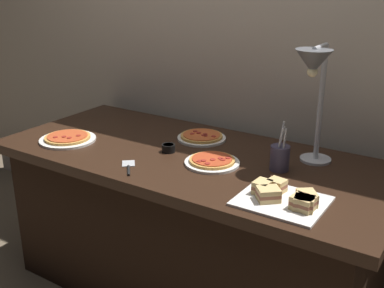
{
  "coord_description": "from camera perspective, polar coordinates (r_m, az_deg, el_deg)",
  "views": [
    {
      "loc": [
        1.15,
        -1.77,
        1.58
      ],
      "look_at": [
        0.0,
        0.0,
        0.81
      ],
      "focal_mm": 44.79,
      "sensor_mm": 36.0,
      "label": 1
    }
  ],
  "objects": [
    {
      "name": "ground_plane",
      "position": [
        2.64,
        -0.02,
        -16.76
      ],
      "size": [
        8.0,
        8.0,
        0.0
      ],
      "primitive_type": "plane",
      "color": "brown"
    },
    {
      "name": "pizza_plate_center",
      "position": [
        2.45,
        1.15,
        0.84
      ],
      "size": [
        0.25,
        0.25,
        0.03
      ],
      "color": "white",
      "rests_on": "buffet_table"
    },
    {
      "name": "utensil_holder",
      "position": [
        2.1,
        10.41,
        -1.57
      ],
      "size": [
        0.08,
        0.08,
        0.23
      ],
      "color": "#383347",
      "rests_on": "buffet_table"
    },
    {
      "name": "sandwich_platter",
      "position": [
        1.82,
        11.0,
        -6.3
      ],
      "size": [
        0.32,
        0.27,
        0.06
      ],
      "color": "white",
      "rests_on": "buffet_table"
    },
    {
      "name": "buffet_table",
      "position": [
        2.43,
        -0.02,
        -9.46
      ],
      "size": [
        1.9,
        0.84,
        0.76
      ],
      "color": "black",
      "rests_on": "ground_plane"
    },
    {
      "name": "pizza_plate_front",
      "position": [
        2.51,
        -14.59,
        0.64
      ],
      "size": [
        0.28,
        0.28,
        0.03
      ],
      "color": "white",
      "rests_on": "buffet_table"
    },
    {
      "name": "sauce_cup_near",
      "position": [
        2.28,
        -2.82,
        -0.46
      ],
      "size": [
        0.06,
        0.06,
        0.04
      ],
      "color": "black",
      "rests_on": "buffet_table"
    },
    {
      "name": "serving_spatula",
      "position": [
        2.13,
        -7.57,
        -2.72
      ],
      "size": [
        0.14,
        0.15,
        0.01
      ],
      "color": "#B7BABF",
      "rests_on": "buffet_table"
    },
    {
      "name": "back_wall",
      "position": [
        2.57,
        6.18,
        11.46
      ],
      "size": [
        4.4,
        0.04,
        2.4
      ],
      "primitive_type": "cube",
      "color": "#B7A893",
      "rests_on": "ground_plane"
    },
    {
      "name": "heat_lamp",
      "position": [
        2.03,
        14.37,
        7.94
      ],
      "size": [
        0.15,
        0.29,
        0.53
      ],
      "color": "#B7BABF",
      "rests_on": "buffet_table"
    },
    {
      "name": "pizza_plate_raised_stand",
      "position": [
        2.14,
        2.4,
        -2.09
      ],
      "size": [
        0.25,
        0.25,
        0.03
      ],
      "color": "white",
      "rests_on": "buffet_table"
    }
  ]
}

